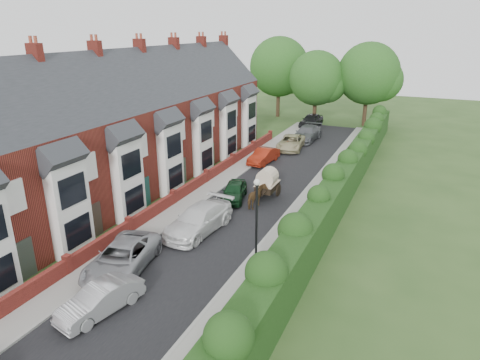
# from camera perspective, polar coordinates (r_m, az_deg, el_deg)

# --- Properties ---
(ground) EXTENTS (140.00, 140.00, 0.00)m
(ground) POSITION_cam_1_polar(r_m,az_deg,el_deg) (21.07, -11.13, -15.36)
(ground) COLOR #2D4C1E
(ground) RESTS_ON ground
(road) EXTENTS (6.00, 58.00, 0.02)m
(road) POSITION_cam_1_polar(r_m,az_deg,el_deg) (29.65, 0.17, -4.05)
(road) COLOR black
(road) RESTS_ON ground
(pavement_hedge_side) EXTENTS (2.20, 58.00, 0.12)m
(pavement_hedge_side) POSITION_cam_1_polar(r_m,az_deg,el_deg) (28.37, 7.80, -5.28)
(pavement_hedge_side) COLOR #999791
(pavement_hedge_side) RESTS_ON ground
(pavement_house_side) EXTENTS (1.70, 58.00, 0.12)m
(pavement_house_side) POSITION_cam_1_polar(r_m,az_deg,el_deg) (31.26, -6.31, -2.78)
(pavement_house_side) COLOR #999791
(pavement_house_side) RESTS_ON ground
(kerb_hedge_side) EXTENTS (0.18, 58.00, 0.13)m
(kerb_hedge_side) POSITION_cam_1_polar(r_m,az_deg,el_deg) (28.64, 5.78, -4.93)
(kerb_hedge_side) COLOR #9C9B96
(kerb_hedge_side) RESTS_ON ground
(kerb_house_side) EXTENTS (0.18, 58.00, 0.13)m
(kerb_house_side) POSITION_cam_1_polar(r_m,az_deg,el_deg) (30.88, -5.02, -3.01)
(kerb_house_side) COLOR #9C9B96
(kerb_house_side) RESTS_ON ground
(hedge) EXTENTS (2.10, 58.00, 2.85)m
(hedge) POSITION_cam_1_polar(r_m,az_deg,el_deg) (27.37, 11.56, -2.95)
(hedge) COLOR #173511
(hedge) RESTS_ON ground
(terrace_row) EXTENTS (9.05, 40.50, 11.50)m
(terrace_row) POSITION_cam_1_polar(r_m,az_deg,el_deg) (32.81, -17.46, 5.63)
(terrace_row) COLOR maroon
(terrace_row) RESTS_ON ground
(garden_wall_row) EXTENTS (0.35, 40.35, 1.10)m
(garden_wall_row) POSITION_cam_1_polar(r_m,az_deg,el_deg) (30.81, -8.87, -2.44)
(garden_wall_row) COLOR maroon
(garden_wall_row) RESTS_ON ground
(lamppost) EXTENTS (0.32, 0.32, 5.16)m
(lamppost) POSITION_cam_1_polar(r_m,az_deg,el_deg) (21.04, 2.21, -4.65)
(lamppost) COLOR black
(lamppost) RESTS_ON ground
(tree_far_left) EXTENTS (7.14, 6.80, 9.29)m
(tree_far_left) POSITION_cam_1_polar(r_m,az_deg,el_deg) (55.81, 10.52, 13.03)
(tree_far_left) COLOR #332316
(tree_far_left) RESTS_ON ground
(tree_far_right) EXTENTS (7.98, 7.60, 10.31)m
(tree_far_right) POSITION_cam_1_polar(r_m,az_deg,el_deg) (56.62, 17.16, 13.21)
(tree_far_right) COLOR #332316
(tree_far_right) RESTS_ON ground
(tree_far_back) EXTENTS (8.40, 8.00, 10.82)m
(tree_far_back) POSITION_cam_1_polar(r_m,az_deg,el_deg) (60.23, 5.63, 14.60)
(tree_far_back) COLOR #332316
(tree_far_back) RESTS_ON ground
(car_silver_a) EXTENTS (2.29, 4.23, 1.32)m
(car_silver_a) POSITION_cam_1_polar(r_m,az_deg,el_deg) (20.51, -18.11, -14.90)
(car_silver_a) COLOR #A5A5AA
(car_silver_a) RESTS_ON ground
(car_silver_b) EXTENTS (3.56, 5.82, 1.51)m
(car_silver_b) POSITION_cam_1_polar(r_m,az_deg,el_deg) (23.21, -15.47, -9.99)
(car_silver_b) COLOR #9B9CA1
(car_silver_b) RESTS_ON ground
(car_white) EXTENTS (2.78, 5.74, 1.61)m
(car_white) POSITION_cam_1_polar(r_m,az_deg,el_deg) (26.52, -5.52, -5.26)
(car_white) COLOR white
(car_white) RESTS_ON ground
(car_green) EXTENTS (2.50, 4.15, 1.32)m
(car_green) POSITION_cam_1_polar(r_m,az_deg,el_deg) (31.24, -0.80, -1.48)
(car_green) COLOR #0F3318
(car_green) RESTS_ON ground
(car_red) EXTENTS (1.90, 4.28, 1.37)m
(car_red) POSITION_cam_1_polar(r_m,az_deg,el_deg) (39.71, 3.17, 3.22)
(car_red) COLOR maroon
(car_red) RESTS_ON ground
(car_beige) EXTENTS (2.89, 5.34, 1.42)m
(car_beige) POSITION_cam_1_polar(r_m,az_deg,el_deg) (44.54, 6.83, 4.99)
(car_beige) COLOR #BBB287
(car_beige) RESTS_ON ground
(car_grey) EXTENTS (2.47, 5.60, 1.60)m
(car_grey) POSITION_cam_1_polar(r_m,az_deg,el_deg) (48.25, 8.91, 6.15)
(car_grey) COLOR #55585C
(car_grey) RESTS_ON ground
(car_black) EXTENTS (2.41, 4.91, 1.61)m
(car_black) POSITION_cam_1_polar(r_m,az_deg,el_deg) (55.25, 9.48, 7.86)
(car_black) COLOR black
(car_black) RESTS_ON ground
(horse) EXTENTS (1.03, 1.94, 1.58)m
(horse) POSITION_cam_1_polar(r_m,az_deg,el_deg) (29.84, 2.28, -2.27)
(horse) COLOR #51381D
(horse) RESTS_ON ground
(horse_cart) EXTENTS (1.43, 3.17, 2.28)m
(horse_cart) POSITION_cam_1_polar(r_m,az_deg,el_deg) (31.42, 3.66, -0.13)
(horse_cart) COLOR black
(horse_cart) RESTS_ON ground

